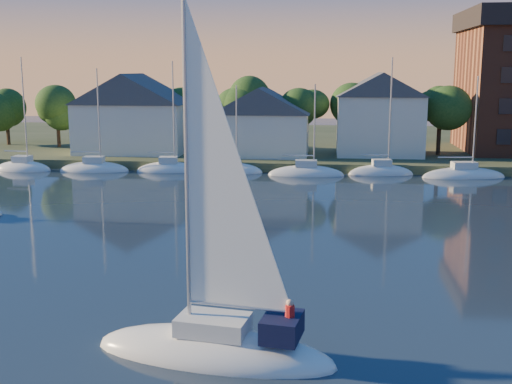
# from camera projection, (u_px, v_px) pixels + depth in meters

# --- Properties ---
(shoreline_land) EXTENTS (160.00, 50.00, 2.00)m
(shoreline_land) POSITION_uv_depth(u_px,v_px,m) (315.00, 146.00, 94.25)
(shoreline_land) COLOR #2D3921
(shoreline_land) RESTS_ON ground
(wooden_dock) EXTENTS (120.00, 3.00, 1.00)m
(wooden_dock) POSITION_uv_depth(u_px,v_px,m) (310.00, 170.00, 71.80)
(wooden_dock) COLOR brown
(wooden_dock) RESTS_ON ground
(clubhouse_west) EXTENTS (13.65, 9.45, 9.64)m
(clubhouse_west) POSITION_uv_depth(u_px,v_px,m) (133.00, 112.00, 78.93)
(clubhouse_west) COLOR silver
(clubhouse_west) RESTS_ON shoreline_land
(clubhouse_centre) EXTENTS (11.55, 8.40, 8.08)m
(clubhouse_centre) POSITION_uv_depth(u_px,v_px,m) (262.00, 121.00, 76.37)
(clubhouse_centre) COLOR silver
(clubhouse_centre) RESTS_ON shoreline_land
(clubhouse_east) EXTENTS (10.50, 8.40, 9.80)m
(clubhouse_east) POSITION_uv_depth(u_px,v_px,m) (380.00, 113.00, 76.63)
(clubhouse_east) COLOR silver
(clubhouse_east) RESTS_ON shoreline_land
(tree_line) EXTENTS (93.40, 5.40, 8.90)m
(tree_line) POSITION_uv_depth(u_px,v_px,m) (329.00, 101.00, 80.97)
(tree_line) COLOR #3A281A
(tree_line) RESTS_ON shoreline_land
(moored_fleet) EXTENTS (71.50, 2.40, 12.05)m
(moored_fleet) POSITION_uv_depth(u_px,v_px,m) (236.00, 172.00, 69.73)
(moored_fleet) COLOR silver
(moored_fleet) RESTS_ON ground
(hero_sailboat) EXTENTS (10.23, 4.63, 15.20)m
(hero_sailboat) POSITION_uv_depth(u_px,v_px,m) (217.00, 341.00, 25.21)
(hero_sailboat) COLOR silver
(hero_sailboat) RESTS_ON ground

